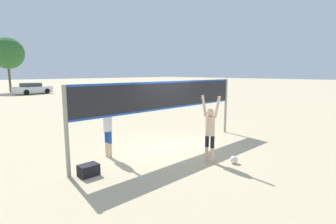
{
  "coord_description": "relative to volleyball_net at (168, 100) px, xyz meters",
  "views": [
    {
      "loc": [
        -6.41,
        -6.45,
        2.71
      ],
      "look_at": [
        0.0,
        0.0,
        1.32
      ],
      "focal_mm": 28.0,
      "sensor_mm": 36.0,
      "label": 1
    }
  ],
  "objects": [
    {
      "name": "ground_plane",
      "position": [
        0.0,
        0.0,
        -1.73
      ],
      "size": [
        200.0,
        200.0,
        0.0
      ],
      "primitive_type": "plane",
      "color": "beige"
    },
    {
      "name": "volleyball_net",
      "position": [
        0.0,
        0.0,
        0.0
      ],
      "size": [
        7.42,
        0.11,
        2.39
      ],
      "color": "gray",
      "rests_on": "ground_plane"
    },
    {
      "name": "player_spiker",
      "position": [
        -0.11,
        -1.9,
        -0.67
      ],
      "size": [
        0.28,
        0.69,
        2.03
      ],
      "rotation": [
        0.0,
        0.0,
        1.57
      ],
      "color": "beige",
      "rests_on": "ground_plane"
    },
    {
      "name": "player_blocker",
      "position": [
        -2.03,
        0.67,
        -0.64
      ],
      "size": [
        0.28,
        0.7,
        2.09
      ],
      "rotation": [
        0.0,
        0.0,
        -1.57
      ],
      "color": "beige",
      "rests_on": "ground_plane"
    },
    {
      "name": "volleyball",
      "position": [
        0.28,
        -2.51,
        -1.62
      ],
      "size": [
        0.23,
        0.23,
        0.23
      ],
      "color": "silver",
      "rests_on": "ground_plane"
    },
    {
      "name": "gear_bag",
      "position": [
        -3.26,
        -0.31,
        -1.58
      ],
      "size": [
        0.5,
        0.36,
        0.31
      ],
      "color": "black",
      "rests_on": "ground_plane"
    },
    {
      "name": "parked_car_mid",
      "position": [
        4.61,
        28.55,
        -1.1
      ],
      "size": [
        4.57,
        2.69,
        1.37
      ],
      "rotation": [
        0.0,
        0.0,
        0.2
      ],
      "color": "silver",
      "rests_on": "ground_plane"
    },
    {
      "name": "tree_right_cluster",
      "position": [
        3.57,
        34.13,
        3.47
      ],
      "size": [
        4.2,
        4.2,
        7.32
      ],
      "color": "brown",
      "rests_on": "ground_plane"
    }
  ]
}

